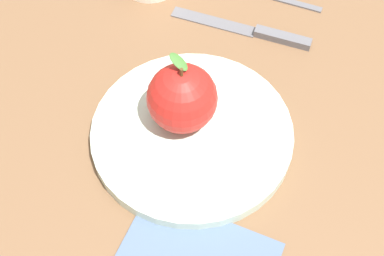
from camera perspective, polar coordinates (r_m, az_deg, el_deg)
The scene contains 4 objects.
ground_plane at distance 0.64m, azimuth 1.90°, elevation 1.63°, with size 2.40×2.40×0.00m, color brown.
dinner_plate at distance 0.61m, azimuth 0.00°, elevation -0.56°, with size 0.22×0.22×0.02m.
apple at distance 0.59m, azimuth -1.03°, elevation 3.10°, with size 0.08×0.08×0.09m.
knife at distance 0.72m, azimuth 6.34°, elevation 9.93°, with size 0.12×0.16×0.01m.
Camera 1 is at (-0.36, 0.12, 0.52)m, focal length 51.74 mm.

